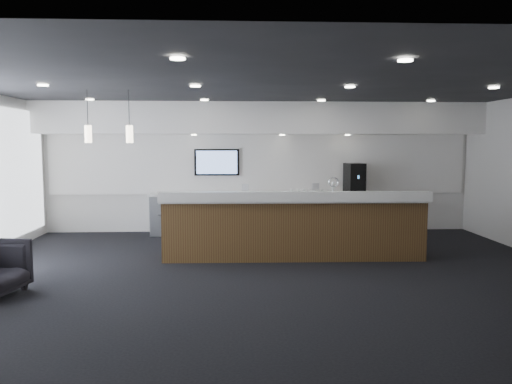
{
  "coord_description": "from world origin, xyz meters",
  "views": [
    {
      "loc": [
        -0.64,
        -7.81,
        2.1
      ],
      "look_at": [
        -0.2,
        1.3,
        1.2
      ],
      "focal_mm": 35.0,
      "sensor_mm": 36.0,
      "label": 1
    }
  ],
  "objects": [
    {
      "name": "ground",
      "position": [
        0.0,
        0.0,
        0.0
      ],
      "size": [
        10.0,
        10.0,
        0.0
      ],
      "primitive_type": "plane",
      "color": "black",
      "rests_on": "ground"
    },
    {
      "name": "ceiling",
      "position": [
        0.0,
        0.0,
        3.0
      ],
      "size": [
        10.0,
        8.0,
        0.02
      ],
      "primitive_type": "cube",
      "color": "black",
      "rests_on": "back_wall"
    },
    {
      "name": "back_wall",
      "position": [
        0.0,
        4.0,
        1.5
      ],
      "size": [
        10.0,
        0.02,
        3.0
      ],
      "primitive_type": "cube",
      "color": "silver",
      "rests_on": "ground"
    },
    {
      "name": "soffit_bulkhead",
      "position": [
        0.0,
        3.55,
        2.65
      ],
      "size": [
        10.0,
        0.9,
        0.7
      ],
      "primitive_type": "cube",
      "color": "white",
      "rests_on": "back_wall"
    },
    {
      "name": "alcove_panel",
      "position": [
        0.0,
        3.97,
        1.6
      ],
      "size": [
        9.8,
        0.06,
        1.4
      ],
      "primitive_type": "cube",
      "color": "white",
      "rests_on": "back_wall"
    },
    {
      "name": "back_credenza",
      "position": [
        -0.0,
        3.64,
        0.48
      ],
      "size": [
        5.06,
        0.66,
        0.95
      ],
      "color": "gray",
      "rests_on": "ground"
    },
    {
      "name": "wall_tv",
      "position": [
        -1.0,
        3.91,
        1.65
      ],
      "size": [
        1.05,
        0.08,
        0.62
      ],
      "color": "black",
      "rests_on": "back_wall"
    },
    {
      "name": "pendant_left",
      "position": [
        -2.4,
        0.8,
        2.25
      ],
      "size": [
        0.12,
        0.12,
        0.3
      ],
      "primitive_type": "cylinder",
      "color": "beige",
      "rests_on": "ceiling"
    },
    {
      "name": "pendant_right",
      "position": [
        -3.1,
        0.8,
        2.25
      ],
      "size": [
        0.12,
        0.12,
        0.3
      ],
      "primitive_type": "cylinder",
      "color": "beige",
      "rests_on": "ceiling"
    },
    {
      "name": "ceiling_can_lights",
      "position": [
        0.0,
        0.0,
        2.97
      ],
      "size": [
        7.0,
        5.0,
        0.02
      ],
      "primitive_type": null,
      "color": "silver",
      "rests_on": "ceiling"
    },
    {
      "name": "service_counter",
      "position": [
        0.47,
        1.08,
        0.58
      ],
      "size": [
        4.77,
        0.89,
        1.49
      ],
      "rotation": [
        0.0,
        0.0,
        -0.02
      ],
      "color": "#492E18",
      "rests_on": "ground"
    },
    {
      "name": "coffee_machine",
      "position": [
        2.2,
        3.63,
        1.29
      ],
      "size": [
        0.46,
        0.55,
        0.68
      ],
      "rotation": [
        0.0,
        0.0,
        0.18
      ],
      "color": "black",
      "rests_on": "back_credenza"
    },
    {
      "name": "info_sign_left",
      "position": [
        -0.34,
        3.51,
        1.06
      ],
      "size": [
        0.16,
        0.06,
        0.22
      ],
      "primitive_type": "cube",
      "rotation": [
        0.0,
        0.0,
        -0.24
      ],
      "color": "silver",
      "rests_on": "back_credenza"
    },
    {
      "name": "info_sign_right",
      "position": [
        1.27,
        3.51,
        1.07
      ],
      "size": [
        0.17,
        0.08,
        0.24
      ],
      "primitive_type": "cube",
      "rotation": [
        0.0,
        0.0,
        0.34
      ],
      "color": "silver",
      "rests_on": "back_credenza"
    },
    {
      "name": "cup_0",
      "position": [
        1.44,
        3.53,
        1.0
      ],
      "size": [
        0.1,
        0.1,
        0.1
      ],
      "primitive_type": "imported",
      "color": "white",
      "rests_on": "back_credenza"
    },
    {
      "name": "cup_1",
      "position": [
        1.3,
        3.53,
        1.0
      ],
      "size": [
        0.14,
        0.14,
        0.1
      ],
      "primitive_type": "imported",
      "rotation": [
        0.0,
        0.0,
        0.65
      ],
      "color": "white",
      "rests_on": "back_credenza"
    },
    {
      "name": "cup_2",
      "position": [
        1.16,
        3.53,
        1.0
      ],
      "size": [
        0.13,
        0.13,
        0.1
      ],
      "primitive_type": "imported",
      "rotation": [
        0.0,
        0.0,
        1.29
      ],
      "color": "white",
      "rests_on": "back_credenza"
    },
    {
      "name": "cup_3",
      "position": [
        1.02,
        3.53,
        1.0
      ],
      "size": [
        0.13,
        0.13,
        0.1
      ],
      "primitive_type": "imported",
      "rotation": [
        0.0,
        0.0,
        1.94
      ],
      "color": "white",
      "rests_on": "back_credenza"
    },
    {
      "name": "cup_4",
      "position": [
        0.88,
        3.53,
        1.0
      ],
      "size": [
        0.14,
        0.14,
        0.1
      ],
      "primitive_type": "imported",
      "rotation": [
        0.0,
        0.0,
        2.58
      ],
      "color": "white",
      "rests_on": "back_credenza"
    },
    {
      "name": "cup_5",
      "position": [
        0.74,
        3.53,
        1.0
      ],
      "size": [
        0.11,
        0.11,
        0.1
      ],
      "primitive_type": "imported",
      "rotation": [
        0.0,
        0.0,
        3.23
      ],
      "color": "white",
      "rests_on": "back_credenza"
    }
  ]
}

